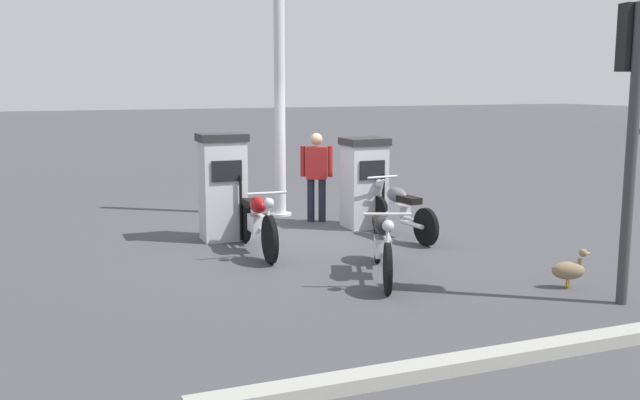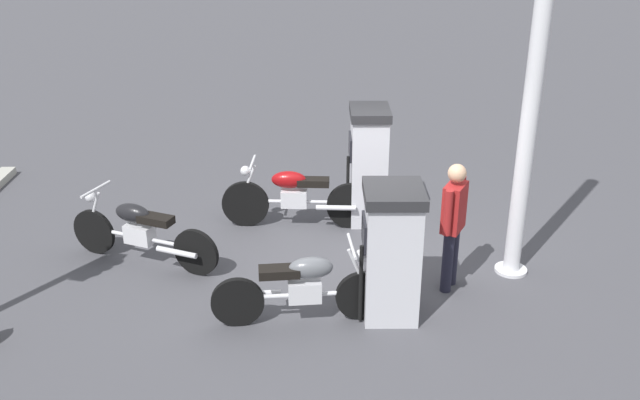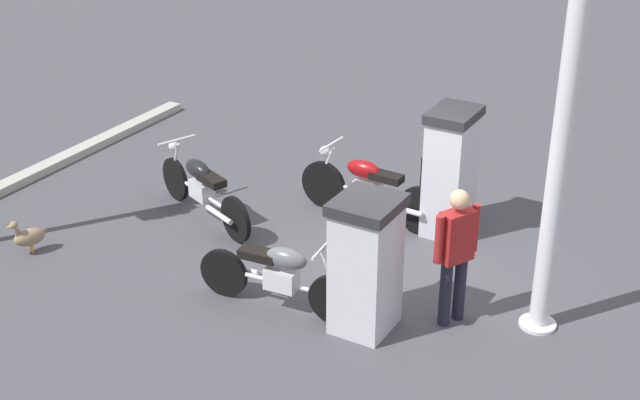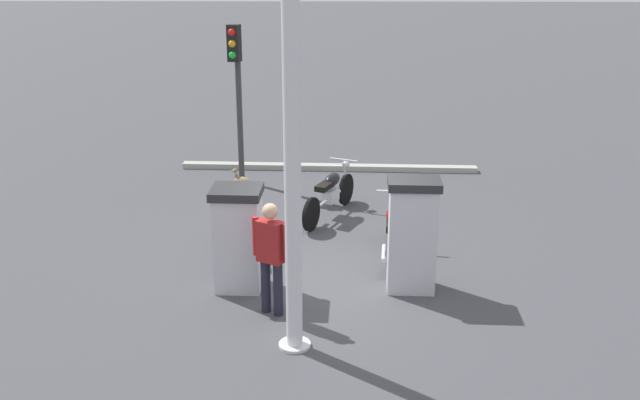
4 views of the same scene
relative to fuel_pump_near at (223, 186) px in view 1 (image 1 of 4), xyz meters
The scene contains 11 objects.
ground_plane 1.55m from the fuel_pump_near, 72.51° to the left, with size 120.00×120.00×0.00m, color #424247.
fuel_pump_near is the anchor object (origin of this frame).
fuel_pump_far 2.48m from the fuel_pump_near, 90.00° to the left, with size 0.70×0.73×1.53m.
motorcycle_near_pump 1.11m from the fuel_pump_near, 10.61° to the left, with size 2.14×0.56×0.97m.
motorcycle_far_pump 2.81m from the fuel_pump_near, 69.71° to the left, with size 1.94×0.56×0.93m.
motorcycle_extra 3.24m from the fuel_pump_near, 21.62° to the left, with size 1.97×1.01×0.94m.
attendant_person 2.09m from the fuel_pump_near, 112.05° to the left, with size 0.36×0.54×1.57m.
wandering_duck 5.30m from the fuel_pump_near, 34.43° to the left, with size 0.34×0.47×0.48m.
roadside_traffic_light 6.04m from the fuel_pump_near, 31.82° to the left, with size 0.40×0.28×3.27m.
canopy_support_pole 2.67m from the fuel_pump_near, 136.11° to the left, with size 0.40×0.40×4.60m.
road_edge_kerb 6.13m from the fuel_pump_near, 11.76° to the left, with size 0.46×6.57×0.12m.
Camera 1 is at (10.42, -4.41, 2.42)m, focal length 40.69 mm.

